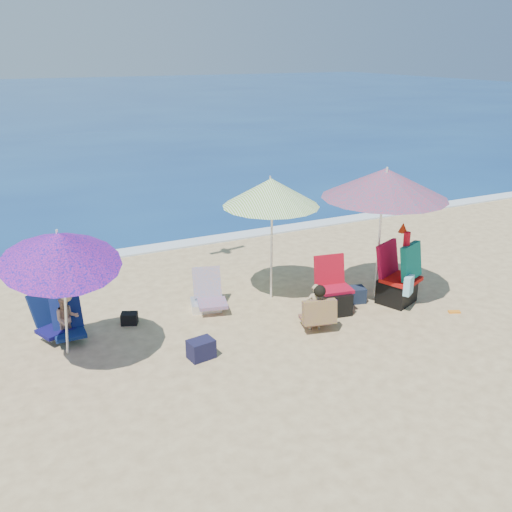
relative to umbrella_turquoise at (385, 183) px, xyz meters
name	(u,v)px	position (x,y,z in m)	size (l,w,h in m)	color
ground	(302,340)	(-1.93, -0.71, -2.12)	(120.00, 120.00, 0.00)	#D8BC84
sea	(25,103)	(-1.93, 44.29, -2.17)	(120.00, 80.00, 0.12)	navy
foam	(189,243)	(-1.93, 4.39, -2.10)	(120.00, 0.50, 0.04)	white
umbrella_turquoise	(385,183)	(0.00, 0.00, 0.00)	(2.65, 2.65, 2.41)	white
umbrella_striped	(271,192)	(-1.63, 0.95, -0.19)	(1.86, 1.86, 2.21)	white
umbrella_blue	(60,248)	(-5.20, 0.02, -0.35)	(1.79, 1.85, 2.17)	white
furled_umbrella	(404,261)	(0.25, -0.35, -1.31)	(0.18, 0.25, 1.48)	#B50C1C
chair_navy	(54,323)	(-5.31, 1.18, -1.94)	(0.72, 0.85, 0.68)	#100D4D
chair_rainbow	(207,299)	(-2.82, 0.99, -1.94)	(0.65, 0.80, 0.69)	#DE4E59
camp_chair_left	(333,296)	(-0.95, -0.04, -1.84)	(0.65, 0.65, 0.94)	#A10B25
camp_chair_right	(399,281)	(0.27, -0.24, -1.72)	(0.81, 0.90, 1.12)	#B7120D
person_center	(317,309)	(-1.56, -0.52, -1.74)	(0.56, 0.56, 0.78)	tan
person_left	(67,318)	(-5.14, 0.85, -1.74)	(0.46, 0.57, 0.83)	tan
bag_navy_a	(201,349)	(-3.51, -0.52, -1.98)	(0.40, 0.32, 0.28)	#171632
bag_black_a	(129,318)	(-4.17, 1.01, -2.03)	(0.31, 0.28, 0.19)	black
bag_tan	(317,315)	(-1.40, -0.28, -1.99)	(0.32, 0.25, 0.26)	tan
bag_navy_b	(354,295)	(-0.39, 0.12, -1.99)	(0.41, 0.35, 0.27)	#172032
orange_item	(454,312)	(0.89, -0.99, -2.11)	(0.22, 0.16, 0.03)	orange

